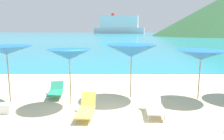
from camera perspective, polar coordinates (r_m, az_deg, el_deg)
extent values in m
cube|color=beige|center=(17.36, -0.95, -0.25)|extent=(50.00, 100.00, 0.30)
cube|color=teal|center=(235.04, 0.33, 9.32)|extent=(650.00, 440.00, 0.02)
cylinder|color=#9E7F59|center=(10.12, -25.12, -1.27)|extent=(0.05, 0.05, 2.27)
cone|color=blue|center=(9.99, -25.56, 4.62)|extent=(2.19, 2.19, 0.35)
sphere|color=#9E7F59|center=(9.98, -25.62, 5.29)|extent=(0.07, 0.07, 0.07)
cylinder|color=#9E7F59|center=(8.97, -10.74, -2.22)|extent=(0.04, 0.04, 2.15)
cone|color=blue|center=(8.82, -10.94, 3.95)|extent=(1.93, 1.93, 0.41)
sphere|color=#9E7F59|center=(8.81, -10.97, 4.81)|extent=(0.07, 0.07, 0.07)
cylinder|color=#9E7F59|center=(9.84, 4.92, -0.76)|extent=(0.05, 0.05, 2.23)
cone|color=blue|center=(9.71, 5.00, 4.94)|extent=(2.44, 2.44, 0.54)
sphere|color=#9E7F59|center=(9.69, 5.02, 5.91)|extent=(0.07, 0.07, 0.07)
cylinder|color=#9E7F59|center=(10.32, 21.59, -1.47)|extent=(0.05, 0.05, 2.04)
cone|color=blue|center=(10.18, 21.92, 3.59)|extent=(2.31, 2.31, 0.40)
sphere|color=#9E7F59|center=(10.17, 21.97, 4.32)|extent=(0.07, 0.07, 0.07)
cube|color=#D8BF4C|center=(7.72, -6.91, -10.76)|extent=(0.61, 1.19, 0.05)
cube|color=#D8BF4C|center=(8.33, -6.07, -7.49)|extent=(0.54, 0.37, 0.49)
cylinder|color=silver|center=(7.48, -9.21, -12.53)|extent=(0.04, 0.04, 0.19)
cylinder|color=silver|center=(7.40, -5.55, -12.71)|extent=(0.04, 0.04, 0.19)
cylinder|color=silver|center=(8.22, -7.99, -10.38)|extent=(0.04, 0.04, 0.19)
cylinder|color=silver|center=(8.15, -4.68, -10.51)|extent=(0.04, 0.04, 0.19)
cube|color=#268C66|center=(10.16, -14.40, -5.70)|extent=(0.75, 1.11, 0.05)
cube|color=#268C66|center=(10.82, -13.97, -3.90)|extent=(0.64, 0.52, 0.34)
cylinder|color=silver|center=(9.94, -16.09, -6.97)|extent=(0.04, 0.04, 0.22)
cylinder|color=silver|center=(9.87, -13.07, -6.95)|extent=(0.04, 0.04, 0.22)
cylinder|color=silver|center=(10.63, -15.50, -5.83)|extent=(0.04, 0.04, 0.22)
cylinder|color=silver|center=(10.56, -12.68, -5.81)|extent=(0.04, 0.04, 0.22)
cube|color=white|center=(7.98, 11.07, -9.95)|extent=(0.67, 1.08, 0.05)
cube|color=white|center=(8.60, 10.41, -7.35)|extent=(0.61, 0.43, 0.35)
cylinder|color=silver|center=(7.70, 9.39, -11.75)|extent=(0.04, 0.04, 0.22)
cylinder|color=silver|center=(7.78, 13.36, -11.66)|extent=(0.04, 0.04, 0.22)
cylinder|color=silver|center=(8.38, 8.80, -9.88)|extent=(0.04, 0.04, 0.22)
cylinder|color=silver|center=(8.46, 12.43, -9.82)|extent=(0.04, 0.04, 0.22)
cube|color=white|center=(9.06, -26.09, -8.89)|extent=(0.54, 0.41, 0.34)
cube|color=silver|center=(270.40, 1.82, 10.12)|extent=(61.23, 22.53, 6.68)
cube|color=white|center=(270.62, 1.83, 12.30)|extent=(46.07, 17.60, 13.97)
cylinder|color=red|center=(272.58, 0.23, 14.08)|extent=(3.57, 3.57, 3.00)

